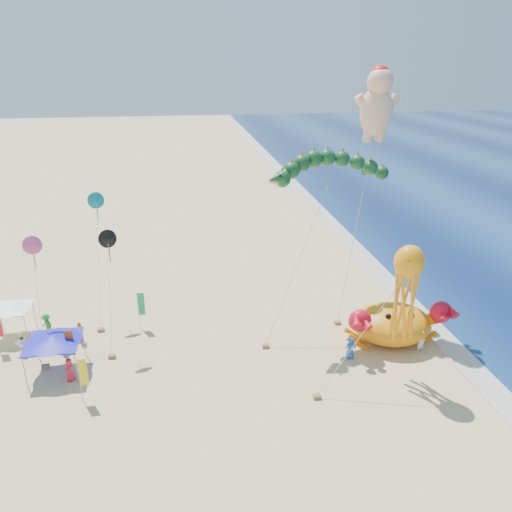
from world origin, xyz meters
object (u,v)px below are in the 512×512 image
at_px(dragon_kite, 329,172).
at_px(canopy_blue, 53,339).
at_px(crab_inflatable, 393,323).
at_px(cherub_kite, 377,102).
at_px(canopy_white, 10,306).
at_px(octopus_kite, 406,285).

bearing_deg(dragon_kite, canopy_blue, -165.40).
bearing_deg(canopy_blue, crab_inflatable, 0.14).
relative_size(crab_inflatable, cherub_kite, 0.41).
height_order(cherub_kite, canopy_blue, cherub_kite).
height_order(crab_inflatable, canopy_white, crab_inflatable).
relative_size(dragon_kite, canopy_white, 4.31).
bearing_deg(dragon_kite, canopy_white, 179.48).
bearing_deg(crab_inflatable, canopy_blue, -179.86).
relative_size(dragon_kite, cherub_kite, 0.68).
bearing_deg(canopy_blue, canopy_white, 127.94).
xyz_separation_m(crab_inflatable, canopy_white, (-28.39, 5.42, 0.90)).
bearing_deg(canopy_white, cherub_kite, 1.81).
xyz_separation_m(dragon_kite, cherub_kite, (3.80, 1.12, 4.87)).
xyz_separation_m(dragon_kite, canopy_blue, (-20.18, -5.26, -9.52)).
distance_m(crab_inflatable, canopy_blue, 24.14).
bearing_deg(canopy_white, crab_inflatable, -10.81).
relative_size(crab_inflatable, octopus_kite, 0.85).
height_order(cherub_kite, octopus_kite, cherub_kite).
xyz_separation_m(canopy_blue, canopy_white, (-4.27, 5.48, -0.00)).
xyz_separation_m(crab_inflatable, cherub_kite, (-0.14, 6.31, 15.29)).
distance_m(crab_inflatable, octopus_kite, 6.71).
distance_m(cherub_kite, canopy_white, 31.72).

